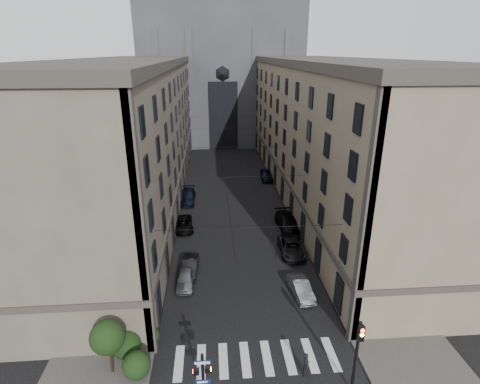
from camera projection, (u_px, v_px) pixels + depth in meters
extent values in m
cube|color=#383533|center=(158.00, 197.00, 53.76)|extent=(7.00, 80.00, 0.15)
cube|color=#383533|center=(302.00, 193.00, 55.29)|extent=(7.00, 80.00, 0.15)
cube|color=beige|center=(256.00, 358.00, 25.63)|extent=(11.00, 3.20, 0.01)
cube|color=#4F483C|center=(131.00, 136.00, 50.39)|extent=(13.00, 60.00, 18.00)
cube|color=#38332D|center=(123.00, 63.00, 47.07)|extent=(13.60, 60.60, 0.90)
cube|color=#38332D|center=(134.00, 170.00, 52.08)|extent=(13.40, 60.30, 0.50)
cube|color=brown|center=(327.00, 133.00, 52.37)|extent=(13.00, 60.00, 18.00)
cube|color=#38332D|center=(332.00, 62.00, 49.05)|extent=(13.60, 60.60, 0.90)
cube|color=#38332D|center=(324.00, 166.00, 54.06)|extent=(13.40, 60.30, 0.50)
cube|color=#2D2D33|center=(221.00, 73.00, 85.64)|extent=(34.00, 22.00, 30.00)
cube|color=black|center=(223.00, 116.00, 78.16)|extent=(6.00, 0.30, 14.00)
cylinder|color=black|center=(203.00, 382.00, 21.41)|extent=(0.18, 0.18, 4.00)
cube|color=orange|center=(208.00, 369.00, 21.11)|extent=(0.34, 0.24, 0.38)
cube|color=#FF0C07|center=(196.00, 371.00, 21.22)|extent=(0.34, 0.24, 0.38)
cube|color=navy|center=(202.00, 363.00, 20.74)|extent=(0.95, 0.05, 0.24)
cube|color=navy|center=(203.00, 382.00, 21.23)|extent=(0.85, 0.05, 0.27)
cylinder|color=black|center=(356.00, 357.00, 22.33)|extent=(0.20, 0.20, 5.20)
cube|color=black|center=(361.00, 333.00, 21.42)|extent=(0.34, 0.30, 1.00)
cylinder|color=#FF0C07|center=(363.00, 331.00, 21.15)|extent=(0.22, 0.05, 0.22)
cylinder|color=orange|center=(362.00, 335.00, 21.27)|extent=(0.22, 0.05, 0.22)
cylinder|color=black|center=(361.00, 340.00, 21.38)|extent=(0.22, 0.05, 0.22)
sphere|color=black|center=(136.00, 365.00, 23.76)|extent=(1.80, 1.80, 1.80)
sphere|color=black|center=(126.00, 344.00, 25.33)|extent=(2.00, 2.00, 2.00)
sphere|color=black|center=(150.00, 336.00, 26.47)|extent=(1.40, 1.40, 1.40)
cylinder|color=black|center=(110.00, 357.00, 23.99)|extent=(0.16, 0.16, 2.40)
sphere|color=black|center=(107.00, 337.00, 23.43)|extent=(2.20, 2.20, 2.20)
cylinder|color=black|center=(250.00, 228.00, 27.65)|extent=(14.00, 0.03, 0.03)
cylinder|color=black|center=(238.00, 177.00, 38.85)|extent=(14.00, 0.03, 0.03)
cylinder|color=black|center=(231.00, 147.00, 50.97)|extent=(14.00, 0.03, 0.03)
cylinder|color=black|center=(227.00, 129.00, 63.10)|extent=(14.00, 0.03, 0.03)
cylinder|color=black|center=(224.00, 117.00, 74.30)|extent=(14.00, 0.03, 0.03)
cylinder|color=black|center=(221.00, 148.00, 51.95)|extent=(0.03, 60.00, 0.03)
cylinder|color=black|center=(240.00, 148.00, 52.14)|extent=(0.03, 60.00, 0.03)
imported|color=slate|center=(185.00, 278.00, 33.52)|extent=(1.65, 3.99, 1.35)
imported|color=black|center=(190.00, 267.00, 35.27)|extent=(1.70, 4.20, 1.36)
imported|color=black|center=(183.00, 224.00, 44.02)|extent=(2.64, 4.91, 1.31)
imported|color=black|center=(187.00, 197.00, 51.96)|extent=(2.33, 5.48, 1.58)
imported|color=gray|center=(301.00, 288.00, 32.12)|extent=(1.83, 4.14, 1.32)
imported|color=black|center=(291.00, 247.00, 38.68)|extent=(2.51, 5.21, 1.43)
imported|color=black|center=(288.00, 222.00, 44.12)|extent=(2.70, 5.77, 1.63)
imported|color=black|center=(266.00, 175.00, 61.06)|extent=(1.96, 4.69, 1.59)
imported|color=black|center=(306.00, 365.00, 23.99)|extent=(0.58, 0.74, 1.78)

